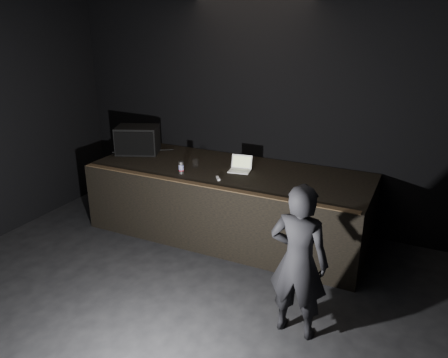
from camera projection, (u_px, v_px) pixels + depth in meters
ground at (111, 348)px, 4.28m from camera, size 7.00×7.00×0.00m
room_walls at (88, 150)px, 3.58m from camera, size 6.10×7.10×3.52m
stage_riser at (229, 202)px, 6.41m from camera, size 4.00×1.50×1.00m
riser_lip at (206, 185)px, 5.64m from camera, size 3.92×0.10×0.01m
stage_monitor at (138, 140)px, 6.95m from camera, size 0.77×0.68×0.43m
cable at (143, 151)px, 7.08m from camera, size 0.81×0.58×0.02m
laptop at (240, 167)px, 6.19m from camera, size 0.33×0.31×0.20m
beer_can at (181, 168)px, 6.06m from camera, size 0.07×0.07×0.17m
plastic_cup at (196, 163)px, 6.34m from camera, size 0.09×0.09×0.11m
wii_remote at (218, 178)px, 5.87m from camera, size 0.11×0.13×0.03m
person at (298, 262)px, 4.24m from camera, size 0.60×0.40×1.62m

